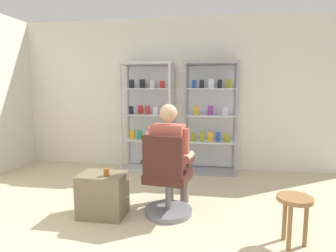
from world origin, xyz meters
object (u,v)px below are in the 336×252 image
office_chair (167,183)px  seated_shopkeeper (171,152)px  storage_crate (103,195)px  display_cabinet_right (210,117)px  display_cabinet_left (148,116)px  wooden_stool (294,207)px  tea_glass (106,172)px

office_chair → seated_shopkeeper: size_ratio=0.74×
storage_crate → display_cabinet_right: bearing=59.0°
display_cabinet_left → wooden_stool: display_cabinet_left is taller
tea_glass → wooden_stool: tea_glass is taller
display_cabinet_right → office_chair: size_ratio=1.98×
office_chair → tea_glass: size_ratio=11.22×
display_cabinet_left → tea_glass: 2.08m
display_cabinet_left → seated_shopkeeper: display_cabinet_left is taller
display_cabinet_left → seated_shopkeeper: 1.85m
display_cabinet_left → wooden_stool: bearing=-50.1°
display_cabinet_right → office_chair: bearing=-103.6°
display_cabinet_right → seated_shopkeeper: display_cabinet_right is taller
storage_crate → tea_glass: (0.08, -0.07, 0.29)m
display_cabinet_left → wooden_stool: (1.91, -2.29, -0.59)m
tea_glass → seated_shopkeeper: bearing=26.8°
office_chair → seated_shopkeeper: seated_shopkeeper is taller
office_chair → storage_crate: size_ratio=1.86×
storage_crate → tea_glass: tea_glass is taller
wooden_stool → storage_crate: bearing=171.0°
tea_glass → wooden_stool: 1.94m
seated_shopkeeper → display_cabinet_left: bearing=111.5°
seated_shopkeeper → storage_crate: size_ratio=2.50×
display_cabinet_left → storage_crate: (-0.08, -1.97, -0.72)m
storage_crate → tea_glass: 0.31m
display_cabinet_left → seated_shopkeeper: size_ratio=1.47×
tea_glass → office_chair: bearing=15.2°
office_chair → display_cabinet_right: bearing=76.4°
display_cabinet_left → office_chair: bearing=-70.8°
display_cabinet_left → wooden_stool: 3.04m
office_chair → wooden_stool: bearing=-18.5°
seated_shopkeeper → storage_crate: 0.92m
storage_crate → tea_glass: bearing=-41.2°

